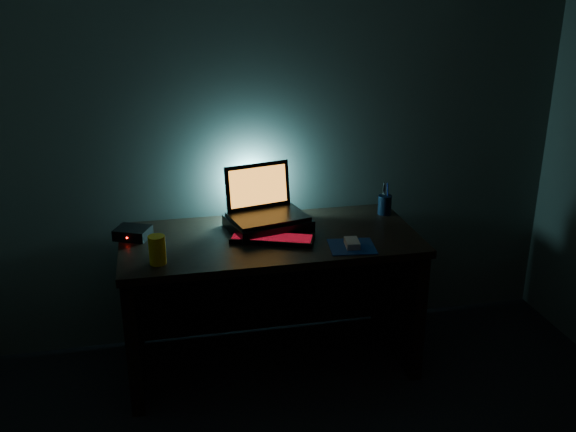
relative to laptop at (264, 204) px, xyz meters
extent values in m
cube|color=#47514A|center=(0.00, 0.23, 0.38)|extent=(3.50, 0.00, 2.50)
cube|color=black|center=(0.00, -0.15, -0.14)|extent=(1.50, 0.70, 0.04)
cube|color=black|center=(-0.71, -0.15, -0.52)|extent=(0.06, 0.64, 0.71)
cube|color=black|center=(0.71, -0.15, -0.52)|extent=(0.06, 0.64, 0.71)
cube|color=black|center=(0.00, 0.18, -0.52)|extent=(1.38, 0.02, 0.65)
cube|color=black|center=(0.01, -0.05, -0.09)|extent=(0.46, 0.38, 0.06)
cube|color=black|center=(0.01, -0.05, -0.05)|extent=(0.43, 0.34, 0.02)
cube|color=black|center=(-0.02, 0.08, 0.08)|extent=(0.36, 0.13, 0.24)
cube|color=orange|center=(-0.02, 0.07, 0.08)|extent=(0.32, 0.10, 0.20)
cube|color=black|center=(0.00, -0.22, -0.11)|extent=(0.43, 0.27, 0.02)
cube|color=red|center=(0.00, -0.22, -0.10)|extent=(0.41, 0.24, 0.00)
cube|color=navy|center=(0.37, -0.37, -0.12)|extent=(0.24, 0.23, 0.00)
cube|color=gray|center=(0.37, -0.37, -0.10)|extent=(0.08, 0.11, 0.03)
cylinder|color=black|center=(0.68, 0.04, -0.07)|extent=(0.09, 0.09, 0.11)
cylinder|color=#D1A40B|center=(-0.56, -0.36, -0.05)|extent=(0.08, 0.08, 0.13)
cube|color=black|center=(-0.68, -0.03, -0.09)|extent=(0.20, 0.19, 0.05)
sphere|color=#FF0C07|center=(-0.70, -0.09, -0.09)|extent=(0.01, 0.01, 0.01)
camera|label=1|loc=(-0.53, -3.11, 1.13)|focal=40.00mm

